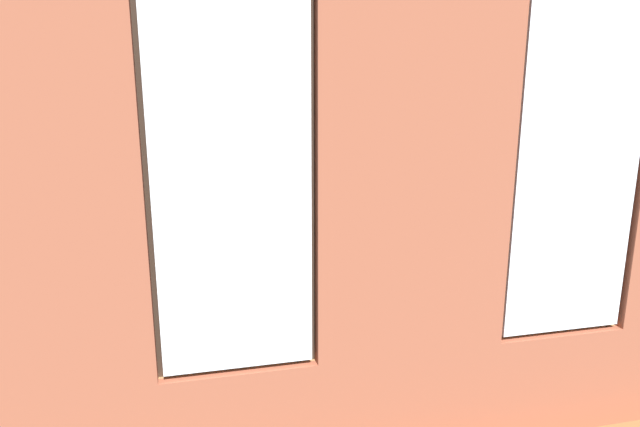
% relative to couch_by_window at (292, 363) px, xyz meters
% --- Properties ---
extents(ground_plane, '(6.95, 6.30, 0.10)m').
position_rel_couch_by_window_xyz_m(ground_plane, '(-0.59, -2.12, -0.38)').
color(ground_plane, brown).
extents(brick_wall_with_windows, '(6.35, 0.30, 3.49)m').
position_rel_couch_by_window_xyz_m(brick_wall_with_windows, '(-0.59, 0.65, 1.40)').
color(brick_wall_with_windows, '#9E5138').
rests_on(brick_wall_with_windows, ground_plane).
extents(couch_by_window, '(1.92, 0.87, 0.80)m').
position_rel_couch_by_window_xyz_m(couch_by_window, '(0.00, 0.00, 0.00)').
color(couch_by_window, black).
rests_on(couch_by_window, ground_plane).
extents(couch_left, '(0.96, 1.92, 0.80)m').
position_rel_couch_by_window_xyz_m(couch_left, '(-3.06, -1.39, 0.00)').
color(couch_left, black).
rests_on(couch_left, ground_plane).
extents(coffee_table, '(1.43, 0.78, 0.46)m').
position_rel_couch_by_window_xyz_m(coffee_table, '(-0.66, -2.42, 0.07)').
color(coffee_table, tan).
rests_on(coffee_table, ground_plane).
extents(cup_ceramic, '(0.09, 0.09, 0.10)m').
position_rel_couch_by_window_xyz_m(cup_ceramic, '(-0.66, -2.42, 0.18)').
color(cup_ceramic, '#B23D38').
rests_on(cup_ceramic, coffee_table).
extents(candle_jar, '(0.08, 0.08, 0.09)m').
position_rel_couch_by_window_xyz_m(candle_jar, '(-0.77, -2.30, 0.17)').
color(candle_jar, '#B7333D').
rests_on(candle_jar, coffee_table).
extents(table_plant_small, '(0.13, 0.13, 0.22)m').
position_rel_couch_by_window_xyz_m(table_plant_small, '(-1.06, -2.56, 0.25)').
color(table_plant_small, '#9E5638').
rests_on(table_plant_small, coffee_table).
extents(remote_gray, '(0.07, 0.17, 0.02)m').
position_rel_couch_by_window_xyz_m(remote_gray, '(-0.23, -2.30, 0.14)').
color(remote_gray, '#59595B').
rests_on(remote_gray, coffee_table).
extents(media_console, '(0.90, 0.42, 0.60)m').
position_rel_couch_by_window_xyz_m(media_console, '(2.24, -2.57, -0.03)').
color(media_console, black).
rests_on(media_console, ground_plane).
extents(tv_flatscreen, '(1.05, 0.20, 0.72)m').
position_rel_couch_by_window_xyz_m(tv_flatscreen, '(2.24, -2.58, 0.63)').
color(tv_flatscreen, black).
rests_on(tv_flatscreen, media_console).
extents(potted_plant_by_left_couch, '(0.32, 0.32, 0.51)m').
position_rel_couch_by_window_xyz_m(potted_plant_by_left_couch, '(-2.66, -2.78, 0.01)').
color(potted_plant_by_left_couch, gray).
rests_on(potted_plant_by_left_couch, ground_plane).
extents(potted_plant_foreground_right, '(0.54, 0.54, 0.84)m').
position_rel_couch_by_window_xyz_m(potted_plant_foreground_right, '(1.94, -4.22, 0.18)').
color(potted_plant_foreground_right, beige).
rests_on(potted_plant_foreground_right, ground_plane).
extents(potted_plant_mid_room_small, '(0.32, 0.32, 0.61)m').
position_rel_couch_by_window_xyz_m(potted_plant_mid_room_small, '(-1.40, -3.14, 0.06)').
color(potted_plant_mid_room_small, gray).
rests_on(potted_plant_mid_room_small, ground_plane).
extents(potted_plant_between_couches, '(0.90, 0.94, 1.41)m').
position_rel_couch_by_window_xyz_m(potted_plant_between_couches, '(-1.42, -0.05, 0.43)').
color(potted_plant_between_couches, '#47423D').
rests_on(potted_plant_between_couches, ground_plane).
extents(potted_plant_near_tv, '(0.67, 0.67, 1.01)m').
position_rel_couch_by_window_xyz_m(potted_plant_near_tv, '(1.69, -1.67, 0.34)').
color(potted_plant_near_tv, brown).
rests_on(potted_plant_near_tv, ground_plane).
extents(potted_plant_beside_window_right, '(0.83, 0.79, 1.25)m').
position_rel_couch_by_window_xyz_m(potted_plant_beside_window_right, '(1.56, 0.10, 0.15)').
color(potted_plant_beside_window_right, '#47423D').
rests_on(potted_plant_beside_window_right, ground_plane).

